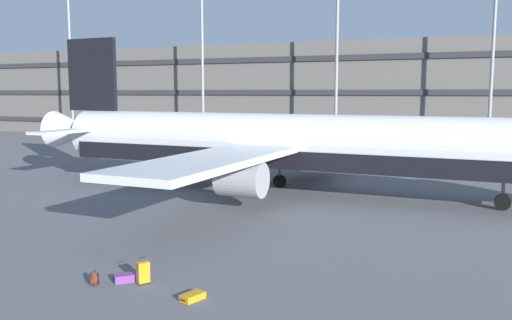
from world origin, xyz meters
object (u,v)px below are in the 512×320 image
suitcase_red (143,272)px  backpack_scuffed (94,279)px  suitcase_black (125,278)px  airliner (284,144)px  suitcase_orange (193,297)px

suitcase_red → backpack_scuffed: bearing=-151.2°
backpack_scuffed → suitcase_black: bearing=44.2°
airliner → suitcase_orange: 19.28m
airliner → suitcase_black: size_ratio=48.96×
airliner → suitcase_orange: size_ratio=44.82×
suitcase_black → suitcase_red: bearing=6.1°
airliner → suitcase_red: bearing=-86.0°
suitcase_black → backpack_scuffed: (-0.75, -0.73, 0.10)m
airliner → suitcase_orange: airliner is taller
airliner → suitcase_red: 18.32m
suitcase_orange → backpack_scuffed: backpack_scuffed is taller
suitcase_orange → suitcase_black: bearing=169.4°
suitcase_red → suitcase_orange: size_ratio=1.05×
suitcase_black → suitcase_red: 0.77m
airliner → suitcase_red: airliner is taller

